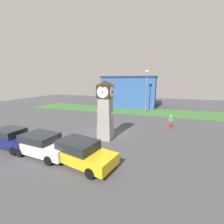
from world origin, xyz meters
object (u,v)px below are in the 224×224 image
at_px(clock_tower, 105,110).
at_px(pedestrian_by_cars, 170,121).
at_px(bollard_near_tower, 105,169).
at_px(street_lamp_near_road, 146,89).
at_px(bollard_mid_row, 93,157).
at_px(car_near_tower, 43,144).
at_px(car_by_building, 81,152).
at_px(bollard_far_row, 90,147).
at_px(bollard_end_row, 86,142).
at_px(car_navy_sedan, 12,138).

xyz_separation_m(clock_tower, pedestrian_by_cars, (5.83, 5.30, -1.83)).
bearing_deg(bollard_near_tower, street_lamp_near_road, 89.74).
relative_size(clock_tower, bollard_mid_row, 5.54).
xyz_separation_m(clock_tower, street_lamp_near_road, (2.14, 13.32, 1.29)).
xyz_separation_m(car_near_tower, pedestrian_by_cars, (9.09, 9.61, 0.12)).
distance_m(bollard_mid_row, car_near_tower, 4.09).
relative_size(clock_tower, car_by_building, 1.13).
distance_m(clock_tower, car_by_building, 4.94).
xyz_separation_m(clock_tower, bollard_far_row, (0.06, -3.22, -2.18)).
distance_m(bollard_mid_row, street_lamp_near_road, 18.03).
distance_m(bollard_end_row, pedestrian_by_cars, 10.11).
relative_size(bollard_near_tower, bollard_end_row, 0.99).
relative_size(bollard_far_row, bollard_end_row, 1.20).
distance_m(bollard_mid_row, car_navy_sedan, 7.38).
bearing_deg(bollard_far_row, clock_tower, 91.03).
relative_size(bollard_end_row, car_navy_sedan, 0.21).
bearing_deg(car_navy_sedan, bollard_mid_row, -1.06).
height_order(bollard_near_tower, bollard_end_row, bollard_end_row).
distance_m(car_by_building, street_lamp_near_road, 18.27).
relative_size(bollard_far_row, car_navy_sedan, 0.26).
height_order(bollard_mid_row, car_navy_sedan, car_navy_sedan).
bearing_deg(clock_tower, pedestrian_by_cars, 42.25).
bearing_deg(bollard_near_tower, clock_tower, 111.11).
xyz_separation_m(clock_tower, car_near_tower, (-3.25, -4.31, -1.95)).
xyz_separation_m(clock_tower, car_by_building, (0.05, -4.54, -1.94)).
bearing_deg(bollard_near_tower, car_navy_sedan, 172.44).
bearing_deg(pedestrian_by_cars, car_by_building, -120.45).
height_order(bollard_end_row, street_lamp_near_road, street_lamp_near_road).
relative_size(bollard_far_row, street_lamp_near_road, 0.16).
bearing_deg(car_by_building, pedestrian_by_cars, 59.55).
bearing_deg(pedestrian_by_cars, clock_tower, -137.75).
bearing_deg(car_by_building, bollard_far_row, 89.65).
height_order(bollard_near_tower, bollard_mid_row, bollard_mid_row).
relative_size(bollard_mid_row, car_navy_sedan, 0.23).
height_order(clock_tower, car_navy_sedan, clock_tower).
distance_m(bollard_far_row, pedestrian_by_cars, 10.30).
distance_m(car_near_tower, street_lamp_near_road, 18.72).
bearing_deg(pedestrian_by_cars, car_near_tower, -133.40).
relative_size(bollard_near_tower, bollard_mid_row, 0.93).
bearing_deg(bollard_near_tower, bollard_end_row, 133.70).
relative_size(car_near_tower, car_by_building, 0.97).
relative_size(clock_tower, bollard_far_row, 4.88).
height_order(bollard_near_tower, pedestrian_by_cars, pedestrian_by_cars).
bearing_deg(bollard_mid_row, bollard_near_tower, -39.27).
bearing_deg(clock_tower, street_lamp_near_road, 80.88).
distance_m(bollard_near_tower, bollard_end_row, 4.22).
relative_size(bollard_far_row, car_near_tower, 0.24).
relative_size(bollard_far_row, pedestrian_by_cars, 0.69).
bearing_deg(car_near_tower, street_lamp_near_road, 73.00).
relative_size(bollard_near_tower, car_near_tower, 0.20).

